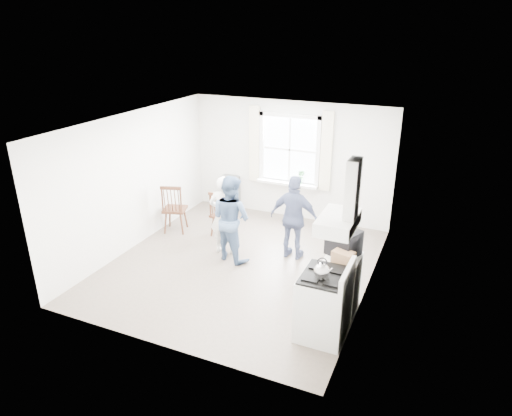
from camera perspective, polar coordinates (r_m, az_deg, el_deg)
The scene contains 15 objects.
room_shell at distance 7.85m, azimuth -1.94°, elevation 1.32°, with size 4.62×5.12×2.64m.
window_assembly at distance 9.96m, azimuth 4.17°, elevation 6.76°, with size 1.88×0.24×1.70m.
range_hood at distance 5.81m, azimuth 10.80°, elevation -0.39°, with size 0.45×0.76×0.94m.
shelf_unit at distance 10.71m, azimuth -3.27°, elevation 1.91°, with size 0.40×0.30×0.80m, color slate.
gas_stove at distance 6.50m, azimuth 8.50°, elevation -11.78°, with size 0.68×0.76×1.12m.
kettle at distance 6.14m, azimuth 8.21°, elevation -7.78°, with size 0.21×0.21×0.30m.
low_cabinet at distance 7.09m, azimuth 10.59°, elevation -9.17°, with size 0.50×0.55×0.90m, color white.
stereo_stack at distance 6.85m, azimuth 10.91°, elevation -4.23°, with size 0.54×0.51×0.38m.
cardboard_box at distance 6.64m, azimuth 10.86°, elevation -6.09°, with size 0.29×0.21×0.19m, color #A87A51.
windsor_chair_a at distance 9.50m, azimuth -10.35°, elevation 0.51°, with size 0.56×0.55×1.06m.
windsor_chair_b at distance 9.18m, azimuth -4.63°, elevation -0.30°, with size 0.50×0.49×0.98m.
person_left at distance 8.51m, azimuth -4.02°, elevation -0.91°, with size 0.56×0.56×1.53m, color white.
person_mid at distance 8.27m, azimuth -3.14°, elevation -1.28°, with size 0.78×0.78×1.61m, color slate.
person_right at distance 8.33m, azimuth 4.82°, elevation -1.24°, with size 0.93×0.93×1.59m, color navy.
potted_plant at distance 9.92m, azimuth 5.60°, elevation 3.90°, with size 0.17×0.17×0.32m, color #2E6934.
Camera 1 is at (3.20, -6.62, 4.08)m, focal length 32.00 mm.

